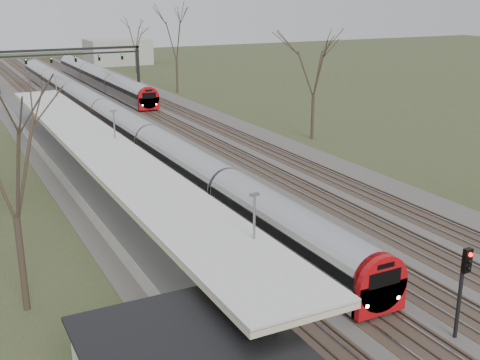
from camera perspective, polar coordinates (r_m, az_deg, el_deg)
The scene contains 10 objects.
track_bed at distance 65.00m, azimuth -9.90°, elevation 4.95°, with size 24.00×160.00×0.22m.
platform at distance 46.15m, azimuth -14.30°, elevation 0.21°, with size 3.50×69.00×1.00m, color #9E9B93.
canopy at distance 41.02m, azimuth -13.17°, elevation 3.15°, with size 4.10×50.00×3.11m.
signal_gantry at distance 93.06m, azimuth -15.80°, elevation 11.23°, with size 21.00×0.59×6.08m.
tree_west_near at distance 26.62m, azimuth -21.06°, elevation 2.39°, with size 5.00×5.00×10.30m.
tree_east_far at distance 58.11m, azimuth 7.07°, elevation 10.87°, with size 5.00×5.00×10.30m.
train_near at distance 65.72m, azimuth -12.77°, elevation 6.18°, with size 2.62×90.21×3.05m.
train_far at distance 94.34m, azimuth -13.10°, elevation 9.40°, with size 2.62×45.21×3.05m.
passenger at distance 28.10m, azimuth -2.87°, elevation -7.42°, with size 0.63×0.42×1.74m, color #30495E.
signal_post at distance 25.74m, azimuth 20.39°, elevation -8.87°, with size 0.35×0.45×4.10m.
Camera 1 is at (-18.52, -5.74, 13.56)m, focal length 45.00 mm.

